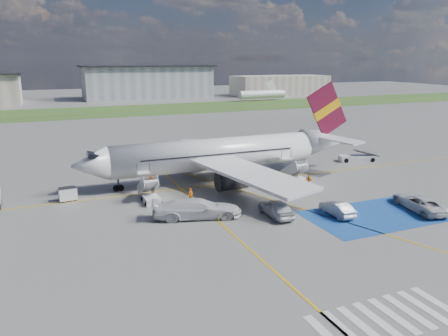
{
  "coord_description": "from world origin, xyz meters",
  "views": [
    {
      "loc": [
        -19.51,
        -35.38,
        14.92
      ],
      "look_at": [
        -1.86,
        6.55,
        3.5
      ],
      "focal_mm": 35.0,
      "sensor_mm": 36.0,
      "label": 1
    }
  ],
  "objects_px": {
    "airliner": "(226,153)",
    "van_white_a": "(419,200)",
    "car_silver_a": "(276,208)",
    "belt_loader": "(358,158)",
    "car_silver_b": "(337,208)",
    "van_white_b": "(197,205)",
    "gpu_cart": "(68,195)"
  },
  "relations": [
    {
      "from": "airliner",
      "to": "car_silver_a",
      "type": "distance_m",
      "value": 14.59
    },
    {
      "from": "car_silver_a",
      "to": "van_white_a",
      "type": "height_order",
      "value": "van_white_a"
    },
    {
      "from": "belt_loader",
      "to": "van_white_a",
      "type": "bearing_deg",
      "value": -95.82
    },
    {
      "from": "car_silver_b",
      "to": "van_white_a",
      "type": "bearing_deg",
      "value": 168.71
    },
    {
      "from": "airliner",
      "to": "belt_loader",
      "type": "height_order",
      "value": "airliner"
    },
    {
      "from": "airliner",
      "to": "van_white_a",
      "type": "xyz_separation_m",
      "value": [
        13.58,
        -18.28,
        -2.4
      ]
    },
    {
      "from": "van_white_a",
      "to": "airliner",
      "type": "bearing_deg",
      "value": -41.42
    },
    {
      "from": "gpu_cart",
      "to": "belt_loader",
      "type": "distance_m",
      "value": 41.36
    },
    {
      "from": "airliner",
      "to": "van_white_b",
      "type": "relative_size",
      "value": 5.78
    },
    {
      "from": "airliner",
      "to": "gpu_cart",
      "type": "distance_m",
      "value": 19.39
    },
    {
      "from": "car_silver_a",
      "to": "car_silver_b",
      "type": "distance_m",
      "value": 5.99
    },
    {
      "from": "airliner",
      "to": "van_white_b",
      "type": "height_order",
      "value": "airliner"
    },
    {
      "from": "car_silver_b",
      "to": "van_white_b",
      "type": "bearing_deg",
      "value": -19.47
    },
    {
      "from": "car_silver_b",
      "to": "gpu_cart",
      "type": "bearing_deg",
      "value": -31.37
    },
    {
      "from": "van_white_b",
      "to": "belt_loader",
      "type": "bearing_deg",
      "value": -50.39
    },
    {
      "from": "van_white_a",
      "to": "van_white_b",
      "type": "xyz_separation_m",
      "value": [
        -21.57,
        6.52,
        0.25
      ]
    },
    {
      "from": "van_white_a",
      "to": "car_silver_a",
      "type": "bearing_deg",
      "value": -3.41
    },
    {
      "from": "airliner",
      "to": "gpu_cart",
      "type": "relative_size",
      "value": 19.01
    },
    {
      "from": "gpu_cart",
      "to": "car_silver_a",
      "type": "bearing_deg",
      "value": -41.05
    },
    {
      "from": "airliner",
      "to": "van_white_a",
      "type": "distance_m",
      "value": 22.9
    },
    {
      "from": "belt_loader",
      "to": "van_white_b",
      "type": "xyz_separation_m",
      "value": [
        -30.1,
        -13.25,
        0.82
      ]
    },
    {
      "from": "gpu_cart",
      "to": "van_white_b",
      "type": "bearing_deg",
      "value": -48.79
    },
    {
      "from": "gpu_cart",
      "to": "car_silver_a",
      "type": "relative_size",
      "value": 0.4
    },
    {
      "from": "airliner",
      "to": "belt_loader",
      "type": "bearing_deg",
      "value": 3.84
    },
    {
      "from": "belt_loader",
      "to": "car_silver_a",
      "type": "bearing_deg",
      "value": -127.77
    },
    {
      "from": "airliner",
      "to": "belt_loader",
      "type": "xyz_separation_m",
      "value": [
        22.11,
        1.49,
        -2.96
      ]
    },
    {
      "from": "gpu_cart",
      "to": "van_white_b",
      "type": "height_order",
      "value": "van_white_b"
    },
    {
      "from": "airliner",
      "to": "car_silver_b",
      "type": "relative_size",
      "value": 8.7
    },
    {
      "from": "belt_loader",
      "to": "car_silver_b",
      "type": "bearing_deg",
      "value": -116.36
    },
    {
      "from": "belt_loader",
      "to": "car_silver_a",
      "type": "height_order",
      "value": "belt_loader"
    },
    {
      "from": "airliner",
      "to": "belt_loader",
      "type": "distance_m",
      "value": 22.35
    },
    {
      "from": "airliner",
      "to": "car_silver_a",
      "type": "relative_size",
      "value": 7.54
    }
  ]
}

